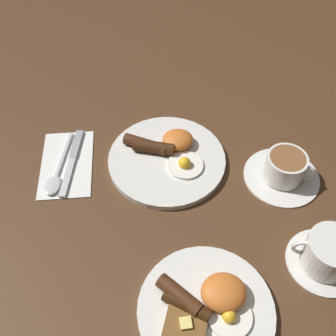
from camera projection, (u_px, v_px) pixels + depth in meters
The scene contains 8 objects.
ground_plane at pixel (167, 162), 0.92m from camera, with size 3.00×3.00×0.00m, color #4C301C.
breakfast_plate_near at pixel (167, 156), 0.91m from camera, with size 0.27×0.27×0.05m.
breakfast_plate_far at pixel (207, 307), 0.69m from camera, with size 0.24×0.24×0.05m.
teacup_near at pixel (284, 170), 0.87m from camera, with size 0.17×0.17×0.07m.
teacup_far at pixel (328, 254), 0.73m from camera, with size 0.14×0.14×0.08m.
napkin at pixel (67, 163), 0.91m from camera, with size 0.12×0.20×0.01m, color white.
knife at pixel (73, 158), 0.92m from camera, with size 0.04×0.20×0.01m.
spoon at pixel (55, 179), 0.88m from camera, with size 0.05×0.19×0.01m.
Camera 1 is at (0.04, 0.59, 0.70)m, focal length 42.00 mm.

